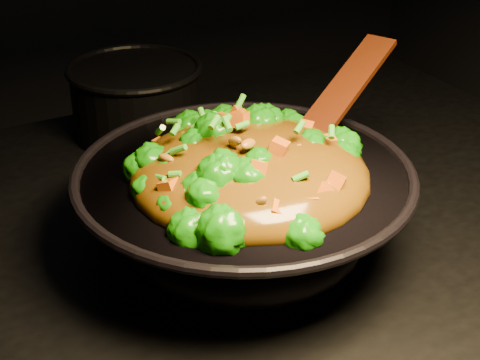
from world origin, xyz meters
TOP-DOWN VIEW (x-y plane):
  - wok at (-0.04, -0.08)m, footprint 0.49×0.49m
  - stir_fry at (-0.05, -0.10)m, footprint 0.29×0.29m
  - spatula at (0.10, -0.06)m, footprint 0.27×0.16m
  - back_pot at (-0.03, 0.32)m, footprint 0.27×0.27m

SIDE VIEW (x-z plane):
  - wok at x=-0.04m, z-range 0.90..1.02m
  - back_pot at x=-0.03m, z-range 0.90..1.02m
  - spatula at x=0.10m, z-range 1.01..1.12m
  - stir_fry at x=-0.05m, z-range 1.02..1.12m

